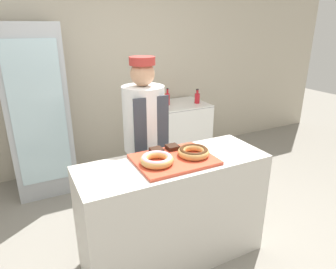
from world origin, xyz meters
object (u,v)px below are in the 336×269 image
donut_chocolate_glaze (194,151)px  bottle_orange (163,97)px  chest_freezer (176,131)px  bottle_green (159,104)px  bottle_red_b (197,98)px  serving_tray (174,160)px  baker_person (145,142)px  brownie_back_left (156,150)px  donut_light_glaze (157,159)px  bottle_red (168,99)px  brownie_back_right (172,147)px  beverage_fridge (37,111)px

donut_chocolate_glaze → bottle_orange: bottle_orange is taller
chest_freezer → bottle_green: bottle_green is taller
bottle_orange → bottle_red_b: size_ratio=1.00×
chest_freezer → bottle_red_b: bearing=-19.1°
serving_tray → baker_person: bearing=89.7°
brownie_back_left → bottle_green: bearing=64.0°
brownie_back_left → bottle_orange: 1.98m
donut_light_glaze → chest_freezer: (1.12, 1.78, -0.54)m
baker_person → bottle_orange: 1.58m
bottle_orange → bottle_green: size_ratio=0.94×
bottle_red → brownie_back_right: bearing=-115.6°
donut_chocolate_glaze → brownie_back_right: donut_chocolate_glaze is taller
brownie_back_right → baker_person: size_ratio=0.06×
bottle_orange → beverage_fridge: bearing=-174.4°
donut_chocolate_glaze → bottle_green: 1.65m
baker_person → bottle_red_b: bearing=41.0°
chest_freezer → brownie_back_left: bearing=-123.0°
serving_tray → baker_person: 0.57m
brownie_back_left → bottle_red: bearing=60.4°
baker_person → bottle_orange: size_ratio=8.02×
bottle_green → brownie_back_left: bearing=-116.0°
bottle_orange → bottle_red: 0.16m
donut_light_glaze → bottle_red: bearing=61.0°
serving_tray → bottle_red_b: (1.25, 1.66, -0.01)m
beverage_fridge → serving_tray: bearing=-65.1°
baker_person → chest_freezer: (0.96, 1.18, -0.43)m
baker_person → bottle_orange: baker_person is taller
serving_tray → beverage_fridge: 1.93m
donut_chocolate_glaze → chest_freezer: size_ratio=0.28×
donut_light_glaze → chest_freezer: donut_light_glaze is taller
donut_light_glaze → bottle_green: bottle_green is taller
bottle_red_b → chest_freezer: bearing=160.9°
baker_person → bottle_orange: bearing=57.8°
donut_light_glaze → chest_freezer: size_ratio=0.28×
beverage_fridge → donut_chocolate_glaze: bearing=-61.4°
donut_light_glaze → bottle_orange: (1.00, 1.94, -0.05)m
beverage_fridge → brownie_back_right: bearing=-60.9°
serving_tray → donut_light_glaze: donut_light_glaze is taller
baker_person → donut_light_glaze: bearing=-104.8°
donut_chocolate_glaze → baker_person: bearing=104.2°
baker_person → bottle_orange: (0.84, 1.34, 0.05)m
bottle_red → bottle_red_b: size_ratio=1.15×
donut_light_glaze → bottle_red_b: 2.19m
brownie_back_right → baker_person: baker_person is taller
brownie_back_left → bottle_red_b: bearing=48.6°
bottle_red → beverage_fridge: bearing=-179.7°
bottle_red_b → serving_tray: bearing=-127.0°
brownie_back_right → chest_freezer: size_ratio=0.11×
brownie_back_right → donut_light_glaze: bearing=-140.4°
brownie_back_right → chest_freezer: 1.90m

